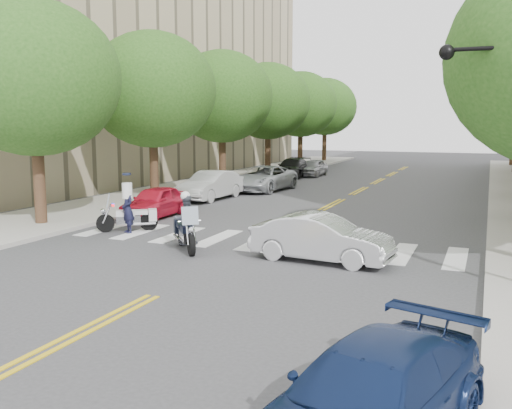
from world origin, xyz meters
The scene contains 19 objects.
ground centered at (0.00, 0.00, 0.00)m, with size 140.00×140.00×0.00m, color #38383A.
sidewalk_left centered at (-9.50, 22.00, 0.07)m, with size 5.00×60.00×0.15m, color #9E9991.
building_left centered at (-26.00, 26.00, 12.00)m, with size 26.00×44.00×24.00m, color tan.
tree_l_0 centered at (-8.80, 6.00, 5.55)m, with size 6.40×6.40×8.45m.
tree_l_1 centered at (-8.80, 14.00, 5.55)m, with size 6.40×6.40×8.45m.
tree_l_2 centered at (-8.80, 22.00, 5.55)m, with size 6.40×6.40×8.45m.
tree_l_3 centered at (-8.80, 30.00, 5.55)m, with size 6.40×6.40×8.45m.
tree_l_4 centered at (-8.80, 38.00, 5.55)m, with size 6.40×6.40×8.45m.
tree_l_5 centered at (-8.80, 46.00, 5.55)m, with size 6.40×6.40×8.45m.
motorcycle_police centered at (-1.68, 4.54, 0.82)m, with size 1.64×1.90×1.85m.
motorcycle_parked centered at (-5.00, 6.52, 0.50)m, with size 1.94×1.47×1.42m.
officer_standing centered at (-4.94, 6.14, 0.87)m, with size 0.64×0.42×1.75m, color black.
convertible centered at (2.63, 4.70, 0.67)m, with size 1.41×4.06×1.34m, color silver.
sedan_blue centered at (5.78, -4.26, 0.63)m, with size 1.76×4.33×1.26m, color #112047.
parked_car_a centered at (-5.91, 9.50, 0.65)m, with size 1.54×3.83×1.31m, color red.
parked_car_b centered at (-6.30, 15.42, 0.74)m, with size 1.56×4.48×1.48m, color #BCBCBC.
parked_car_c centered at (-5.20, 20.05, 0.72)m, with size 2.39×5.19×1.44m, color #999DA0.
parked_car_d centered at (-6.30, 28.50, 0.69)m, with size 1.92×4.73×1.37m, color black.
parked_car_e centered at (-5.20, 30.11, 0.63)m, with size 1.49×3.70×1.26m, color #9A9AA0.
Camera 1 is at (6.96, -10.75, 3.92)m, focal length 40.00 mm.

